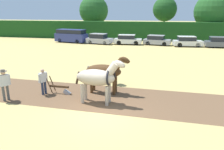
% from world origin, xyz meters
% --- Properties ---
extents(ground_plane, '(240.00, 240.00, 0.00)m').
position_xyz_m(ground_plane, '(0.00, 0.00, 0.00)').
color(ground_plane, tan).
extents(plowed_furrow_strip, '(33.03, 4.71, 0.01)m').
position_xyz_m(plowed_furrow_strip, '(-5.48, 2.06, 0.00)').
color(plowed_furrow_strip, brown).
rests_on(plowed_furrow_strip, ground).
extents(hedgerow, '(76.20, 1.67, 3.19)m').
position_xyz_m(hedgerow, '(0.00, 29.72, 1.59)').
color(hedgerow, '#194719').
rests_on(hedgerow, ground).
extents(tree_far_left, '(5.74, 5.74, 7.97)m').
position_xyz_m(tree_far_left, '(-10.59, 34.01, 5.09)').
color(tree_far_left, brown).
rests_on(tree_far_left, ground).
extents(tree_left, '(4.48, 4.48, 7.54)m').
position_xyz_m(tree_left, '(3.24, 34.48, 5.27)').
color(tree_left, brown).
rests_on(tree_left, ground).
extents(tree_center_left, '(6.26, 6.26, 8.05)m').
position_xyz_m(tree_center_left, '(11.36, 33.09, 4.91)').
color(tree_center_left, '#4C3823').
rests_on(tree_center_left, ground).
extents(draft_horse_lead_left, '(2.83, 0.96, 2.52)m').
position_xyz_m(draft_horse_lead_left, '(-0.43, 1.17, 1.44)').
color(draft_horse_lead_left, '#B2A38E').
rests_on(draft_horse_lead_left, ground).
extents(draft_horse_lead_right, '(2.85, 0.89, 2.39)m').
position_xyz_m(draft_horse_lead_right, '(-0.40, 2.76, 1.36)').
color(draft_horse_lead_right, '#513319').
rests_on(draft_horse_lead_right, ground).
extents(plow, '(1.49, 0.47, 1.13)m').
position_xyz_m(plow, '(-2.99, 2.02, 0.31)').
color(plow, '#4C331E').
rests_on(plow, ground).
extents(farmer_at_plow, '(0.36, 0.61, 1.58)m').
position_xyz_m(farmer_at_plow, '(-3.96, 1.69, 0.91)').
color(farmer_at_plow, '#28334C').
rests_on(farmer_at_plow, ground).
extents(farmer_beside_team, '(0.41, 0.64, 1.62)m').
position_xyz_m(farmer_beside_team, '(-0.24, 4.52, 0.94)').
color(farmer_beside_team, '#4C4C4C').
rests_on(farmer_beside_team, ground).
extents(farmer_onlooker_left, '(0.45, 0.60, 1.80)m').
position_xyz_m(farmer_onlooker_left, '(-5.55, 0.35, 1.07)').
color(farmer_onlooker_left, '#4C4C4C').
rests_on(farmer_onlooker_left, ground).
extents(parked_van, '(5.58, 2.92, 2.11)m').
position_xyz_m(parked_van, '(-11.50, 24.14, 1.08)').
color(parked_van, navy).
rests_on(parked_van, ground).
extents(parked_car_left, '(4.22, 2.46, 1.59)m').
position_xyz_m(parked_car_left, '(-6.57, 23.46, 0.76)').
color(parked_car_left, '#A8A8B2').
rests_on(parked_car_left, ground).
extents(parked_car_center_left, '(4.22, 1.92, 1.48)m').
position_xyz_m(parked_car_center_left, '(-2.16, 23.78, 0.72)').
color(parked_car_center_left, silver).
rests_on(parked_car_center_left, ground).
extents(parked_car_center, '(4.19, 2.48, 1.46)m').
position_xyz_m(parked_car_center, '(2.23, 24.18, 0.70)').
color(parked_car_center, '#9E9EA8').
rests_on(parked_car_center, ground).
extents(parked_car_center_right, '(4.20, 2.22, 1.47)m').
position_xyz_m(parked_car_center_right, '(6.56, 23.55, 0.71)').
color(parked_car_center_right, silver).
rests_on(parked_car_center_right, ground).
extents(parked_car_right, '(4.04, 1.85, 1.48)m').
position_xyz_m(parked_car_right, '(10.94, 23.64, 0.72)').
color(parked_car_right, '#565B66').
rests_on(parked_car_right, ground).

